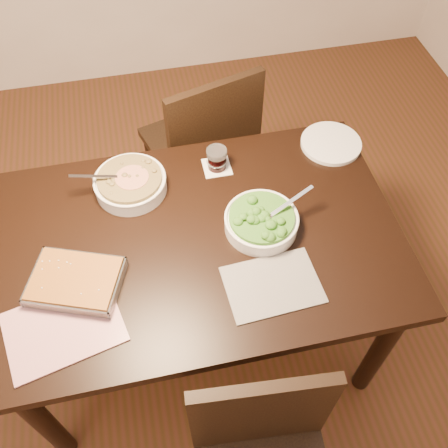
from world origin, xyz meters
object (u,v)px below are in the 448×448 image
stew_bowl (130,183)px  dinner_plate (331,143)px  wine_tumbler (217,158)px  baking_dish (76,282)px  broccoli_bowl (261,221)px  chair_far (205,144)px  table (197,254)px

stew_bowl → dinner_plate: (0.79, 0.07, -0.03)m
wine_tumbler → baking_dish: bearing=-142.6°
baking_dish → wine_tumbler: wine_tumbler is taller
stew_bowl → broccoli_bowl: stew_bowl is taller
wine_tumbler → chair_far: size_ratio=0.09×
broccoli_bowl → dinner_plate: bearing=41.8°
table → wine_tumbler: size_ratio=16.21×
stew_bowl → dinner_plate: size_ratio=1.23×
table → chair_far: chair_far is taller
dinner_plate → chair_far: chair_far is taller
baking_dish → wine_tumbler: bearing=57.9°
baking_dish → chair_far: 0.99m
baking_dish → wine_tumbler: 0.68m
table → stew_bowl: bearing=125.7°
broccoli_bowl → wine_tumbler: 0.32m
chair_far → dinner_plate: bearing=125.3°
table → baking_dish: 0.43m
wine_tumbler → chair_far: (0.02, 0.37, -0.28)m
baking_dish → stew_bowl: bearing=80.9°
stew_bowl → wine_tumbler: 0.33m
stew_bowl → chair_far: chair_far is taller
wine_tumbler → dinner_plate: 0.46m
stew_bowl → dinner_plate: 0.79m
table → dinner_plate: dinner_plate is taller
chair_far → broccoli_bowl: bearing=79.6°
dinner_plate → broccoli_bowl: bearing=-138.2°
broccoli_bowl → stew_bowl: bearing=147.4°
table → baking_dish: baking_dish is taller
broccoli_bowl → wine_tumbler: bearing=106.3°
dinner_plate → stew_bowl: bearing=-175.3°
broccoli_bowl → chair_far: bearing=96.2°
stew_bowl → baking_dish: (-0.21, -0.37, -0.01)m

